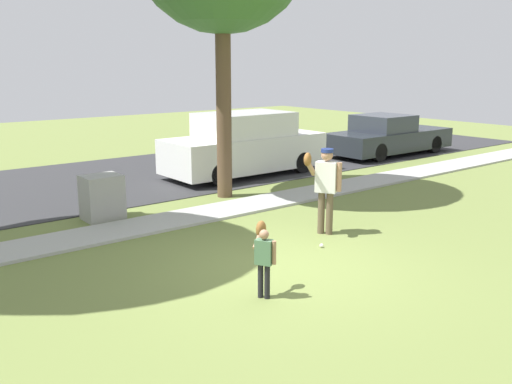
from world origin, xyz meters
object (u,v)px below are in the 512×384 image
(person_adult, at_px, (325,182))
(parked_van_white, at_px, (245,146))
(baseball, at_px, (322,246))
(parked_pickup_dark, at_px, (388,137))
(utility_cabinet, at_px, (102,197))
(person_child, at_px, (263,251))

(person_adult, height_order, parked_van_white, parked_van_white)
(baseball, distance_m, parked_pickup_dark, 11.39)
(baseball, height_order, parked_pickup_dark, parked_pickup_dark)
(utility_cabinet, height_order, parked_pickup_dark, parked_pickup_dark)
(person_child, bearing_deg, baseball, -4.85)
(utility_cabinet, bearing_deg, baseball, -61.54)
(parked_van_white, bearing_deg, person_adult, -112.87)
(person_adult, bearing_deg, parked_van_white, -142.44)
(baseball, distance_m, parked_van_white, 7.12)
(person_child, relative_size, utility_cabinet, 1.10)
(person_child, xyz_separation_m, parked_van_white, (5.30, 7.39, 0.21))
(person_adult, xyz_separation_m, utility_cabinet, (-2.98, 3.79, -0.58))
(baseball, height_order, utility_cabinet, utility_cabinet)
(utility_cabinet, distance_m, parked_pickup_dark, 12.07)
(baseball, bearing_deg, person_adult, 42.34)
(baseball, xyz_separation_m, parked_van_white, (3.07, 6.37, 0.87))
(parked_van_white, bearing_deg, person_child, -125.62)
(utility_cabinet, distance_m, parked_van_white, 5.80)
(parked_van_white, distance_m, parked_pickup_dark, 6.51)
(person_adult, bearing_deg, person_child, -0.37)
(person_child, distance_m, baseball, 2.54)
(baseball, bearing_deg, parked_pickup_dark, 32.69)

